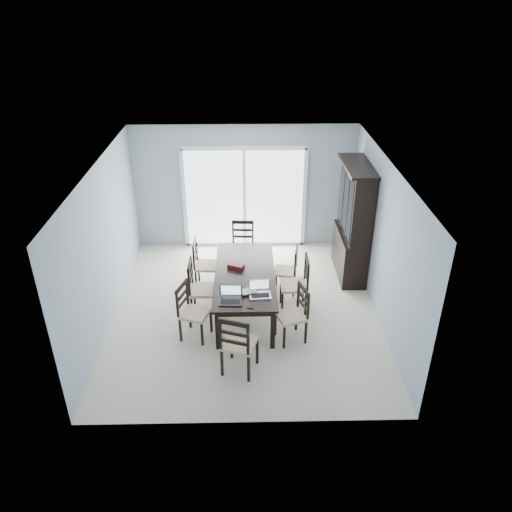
{
  "coord_description": "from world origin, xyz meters",
  "views": [
    {
      "loc": [
        0.03,
        -7.11,
        5.03
      ],
      "look_at": [
        0.19,
        0.0,
        1.08
      ],
      "focal_mm": 35.0,
      "sensor_mm": 36.0,
      "label": 1
    }
  ],
  "objects_px": {
    "game_box": "(236,266)",
    "hot_tub": "(231,202)",
    "chair_left_far": "(201,259)",
    "chair_right_mid": "(300,278)",
    "chair_left_near": "(189,306)",
    "chair_right_far": "(290,265)",
    "chair_end_far": "(243,241)",
    "dining_table": "(245,277)",
    "chair_end_near": "(237,339)",
    "laptop_silver": "(260,293)",
    "chair_left_mid": "(198,283)",
    "laptop_dark": "(230,299)",
    "china_hutch": "(353,223)",
    "cell_phone": "(251,308)",
    "chair_right_near": "(297,308)"
  },
  "relations": [
    {
      "from": "chair_right_near",
      "to": "laptop_dark",
      "type": "relative_size",
      "value": 3.02
    },
    {
      "from": "chair_end_far",
      "to": "dining_table",
      "type": "bearing_deg",
      "value": 94.62
    },
    {
      "from": "chair_end_near",
      "to": "chair_right_mid",
      "type": "bearing_deg",
      "value": 76.36
    },
    {
      "from": "chair_left_mid",
      "to": "chair_right_far",
      "type": "xyz_separation_m",
      "value": [
        1.6,
        0.68,
        -0.08
      ]
    },
    {
      "from": "dining_table",
      "to": "chair_left_far",
      "type": "height_order",
      "value": "chair_left_far"
    },
    {
      "from": "chair_left_near",
      "to": "hot_tub",
      "type": "distance_m",
      "value": 4.35
    },
    {
      "from": "china_hutch",
      "to": "chair_right_near",
      "type": "bearing_deg",
      "value": -121.29
    },
    {
      "from": "china_hutch",
      "to": "laptop_silver",
      "type": "distance_m",
      "value": 2.64
    },
    {
      "from": "china_hutch",
      "to": "chair_right_far",
      "type": "xyz_separation_m",
      "value": [
        -1.21,
        -0.64,
        -0.53
      ]
    },
    {
      "from": "chair_left_mid",
      "to": "chair_left_far",
      "type": "relative_size",
      "value": 1.07
    },
    {
      "from": "chair_left_far",
      "to": "hot_tub",
      "type": "bearing_deg",
      "value": 173.72
    },
    {
      "from": "game_box",
      "to": "chair_left_near",
      "type": "bearing_deg",
      "value": -130.18
    },
    {
      "from": "laptop_dark",
      "to": "hot_tub",
      "type": "xyz_separation_m",
      "value": [
        -0.1,
        4.5,
        -0.31
      ]
    },
    {
      "from": "chair_right_far",
      "to": "chair_end_far",
      "type": "height_order",
      "value": "chair_end_far"
    },
    {
      "from": "chair_right_mid",
      "to": "cell_phone",
      "type": "distance_m",
      "value": 1.35
    },
    {
      "from": "china_hutch",
      "to": "laptop_dark",
      "type": "xyz_separation_m",
      "value": [
        -2.24,
        -2.09,
        -0.26
      ]
    },
    {
      "from": "chair_right_far",
      "to": "laptop_silver",
      "type": "relative_size",
      "value": 2.92
    },
    {
      "from": "laptop_dark",
      "to": "laptop_silver",
      "type": "distance_m",
      "value": 0.48
    },
    {
      "from": "chair_right_far",
      "to": "hot_tub",
      "type": "distance_m",
      "value": 3.25
    },
    {
      "from": "laptop_dark",
      "to": "laptop_silver",
      "type": "height_order",
      "value": "laptop_dark"
    },
    {
      "from": "chair_left_mid",
      "to": "hot_tub",
      "type": "xyz_separation_m",
      "value": [
        0.47,
        3.72,
        -0.12
      ]
    },
    {
      "from": "dining_table",
      "to": "game_box",
      "type": "bearing_deg",
      "value": 127.39
    },
    {
      "from": "chair_left_near",
      "to": "chair_right_far",
      "type": "relative_size",
      "value": 1.06
    },
    {
      "from": "chair_end_far",
      "to": "hot_tub",
      "type": "xyz_separation_m",
      "value": [
        -0.28,
        2.17,
        -0.1
      ]
    },
    {
      "from": "chair_left_mid",
      "to": "hot_tub",
      "type": "relative_size",
      "value": 0.51
    },
    {
      "from": "game_box",
      "to": "cell_phone",
      "type": "bearing_deg",
      "value": -78.98
    },
    {
      "from": "chair_right_far",
      "to": "cell_phone",
      "type": "relative_size",
      "value": 10.46
    },
    {
      "from": "china_hutch",
      "to": "chair_left_far",
      "type": "xyz_separation_m",
      "value": [
        -2.81,
        -0.45,
        -0.49
      ]
    },
    {
      "from": "chair_left_near",
      "to": "laptop_silver",
      "type": "bearing_deg",
      "value": 107.98
    },
    {
      "from": "chair_right_mid",
      "to": "chair_left_near",
      "type": "bearing_deg",
      "value": 111.16
    },
    {
      "from": "chair_right_mid",
      "to": "chair_end_near",
      "type": "xyz_separation_m",
      "value": [
        -1.04,
        -1.63,
        0.01
      ]
    },
    {
      "from": "dining_table",
      "to": "cell_phone",
      "type": "height_order",
      "value": "cell_phone"
    },
    {
      "from": "chair_left_mid",
      "to": "laptop_dark",
      "type": "relative_size",
      "value": 3.3
    },
    {
      "from": "chair_left_mid",
      "to": "chair_right_near",
      "type": "xyz_separation_m",
      "value": [
        1.59,
        -0.69,
        -0.05
      ]
    },
    {
      "from": "laptop_dark",
      "to": "game_box",
      "type": "distance_m",
      "value": 1.04
    },
    {
      "from": "chair_left_mid",
      "to": "cell_phone",
      "type": "distance_m",
      "value": 1.28
    },
    {
      "from": "chair_left_far",
      "to": "chair_right_far",
      "type": "bearing_deg",
      "value": 86.25
    },
    {
      "from": "dining_table",
      "to": "laptop_dark",
      "type": "bearing_deg",
      "value": -104.5
    },
    {
      "from": "game_box",
      "to": "hot_tub",
      "type": "bearing_deg",
      "value": 92.77
    },
    {
      "from": "chair_end_far",
      "to": "laptop_silver",
      "type": "relative_size",
      "value": 3.24
    },
    {
      "from": "dining_table",
      "to": "chair_left_far",
      "type": "bearing_deg",
      "value": 134.53
    },
    {
      "from": "chair_end_far",
      "to": "chair_right_mid",
      "type": "bearing_deg",
      "value": 126.94
    },
    {
      "from": "chair_left_mid",
      "to": "chair_right_mid",
      "type": "height_order",
      "value": "chair_left_mid"
    },
    {
      "from": "chair_right_mid",
      "to": "laptop_dark",
      "type": "relative_size",
      "value": 3.26
    },
    {
      "from": "chair_right_far",
      "to": "game_box",
      "type": "bearing_deg",
      "value": 123.26
    },
    {
      "from": "chair_end_far",
      "to": "laptop_silver",
      "type": "height_order",
      "value": "chair_end_far"
    },
    {
      "from": "dining_table",
      "to": "chair_right_mid",
      "type": "distance_m",
      "value": 0.93
    },
    {
      "from": "chair_left_far",
      "to": "chair_right_mid",
      "type": "xyz_separation_m",
      "value": [
        1.72,
        -0.76,
        0.03
      ]
    },
    {
      "from": "laptop_silver",
      "to": "cell_phone",
      "type": "height_order",
      "value": "laptop_silver"
    },
    {
      "from": "dining_table",
      "to": "chair_end_near",
      "type": "bearing_deg",
      "value": -94.05
    }
  ]
}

